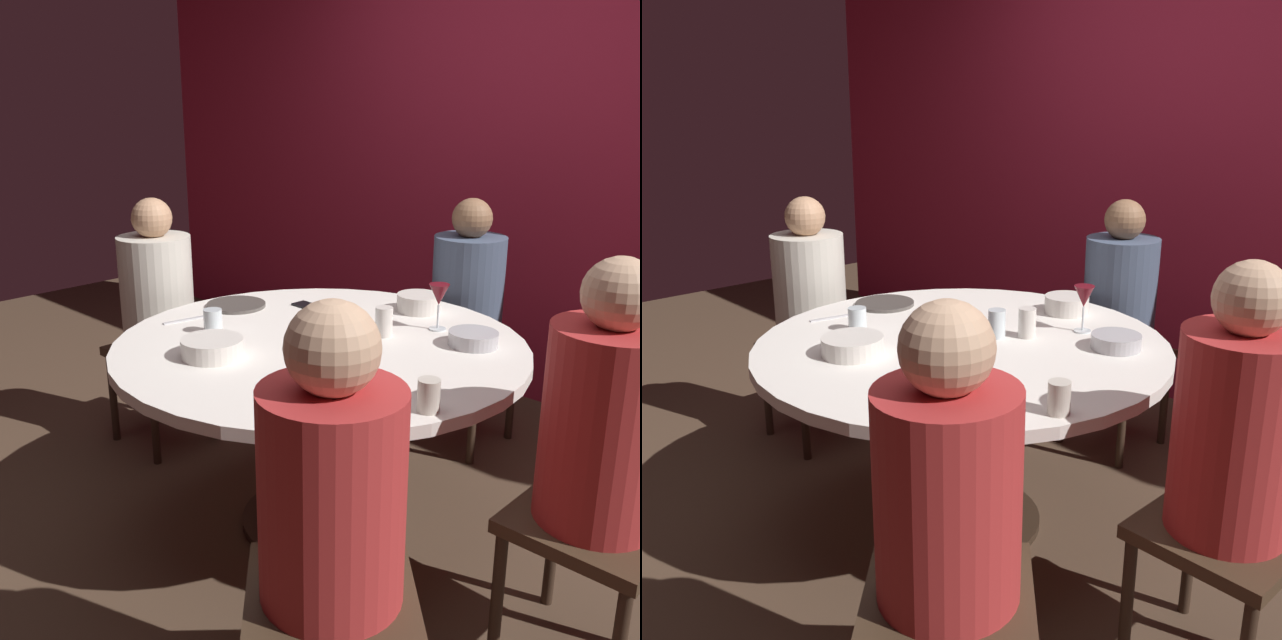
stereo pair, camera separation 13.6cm
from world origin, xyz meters
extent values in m
plane|color=#4C3828|center=(0.00, 0.00, 0.00)|extent=(8.00, 8.00, 0.00)
cube|color=maroon|center=(0.00, 1.69, 1.30)|extent=(6.00, 0.10, 2.60)
cylinder|color=white|center=(0.00, 0.00, 0.72)|extent=(1.47, 1.47, 0.04)
cylinder|color=#332319|center=(0.00, 0.00, 0.35)|extent=(0.14, 0.14, 0.70)
cylinder|color=#2D2116|center=(0.00, 0.00, 0.01)|extent=(0.60, 0.60, 0.03)
cube|color=#3F2D1E|center=(-1.02, 0.00, 0.45)|extent=(0.40, 0.40, 0.04)
cylinder|color=beige|center=(-1.02, 0.00, 0.73)|extent=(0.32, 0.32, 0.51)
sphere|color=tan|center=(-1.02, 0.00, 1.07)|extent=(0.18, 0.18, 0.18)
cylinder|color=#332319|center=(-1.19, -0.17, 0.21)|extent=(0.04, 0.04, 0.43)
cylinder|color=#332319|center=(-0.85, -0.17, 0.21)|extent=(0.04, 0.04, 0.43)
cylinder|color=#332319|center=(-1.19, 0.17, 0.21)|extent=(0.04, 0.04, 0.43)
cylinder|color=#332319|center=(-0.85, 0.17, 0.21)|extent=(0.04, 0.04, 0.43)
cube|color=#3F2D1E|center=(0.00, 0.97, 0.45)|extent=(0.40, 0.40, 0.04)
cylinder|color=#475670|center=(0.00, 0.97, 0.73)|extent=(0.32, 0.32, 0.51)
sphere|color=#8C6647|center=(0.00, 0.97, 1.06)|extent=(0.18, 0.18, 0.18)
cylinder|color=#332319|center=(-0.17, 1.14, 0.21)|extent=(0.04, 0.04, 0.43)
cylinder|color=#332319|center=(-0.17, 0.80, 0.21)|extent=(0.04, 0.04, 0.43)
cylinder|color=#332319|center=(0.17, 1.14, 0.21)|extent=(0.04, 0.04, 0.43)
cylinder|color=#332319|center=(0.17, 0.80, 0.21)|extent=(0.04, 0.04, 0.43)
cube|color=#3F2D1E|center=(1.03, 0.00, 0.45)|extent=(0.40, 0.40, 0.04)
cylinder|color=#B22D2D|center=(1.03, 0.00, 0.74)|extent=(0.32, 0.32, 0.55)
sphere|color=tan|center=(1.03, 0.00, 1.11)|extent=(0.19, 0.19, 0.19)
cylinder|color=#332319|center=(0.86, 0.17, 0.21)|extent=(0.04, 0.04, 0.43)
cylinder|color=#332319|center=(0.86, -0.17, 0.21)|extent=(0.04, 0.04, 0.43)
cube|color=#3F2D1E|center=(0.72, -0.72, 0.45)|extent=(0.57, 0.57, 0.04)
cylinder|color=#B22D2D|center=(0.72, -0.72, 0.72)|extent=(0.47, 0.47, 0.51)
sphere|color=tan|center=(0.72, -0.72, 1.07)|extent=(0.21, 0.21, 0.21)
cylinder|color=#332319|center=(0.72, -0.48, 0.21)|extent=(0.04, 0.04, 0.43)
cylinder|color=#332319|center=(0.48, -0.72, 0.21)|extent=(0.04, 0.04, 0.43)
cylinder|color=black|center=(0.01, 0.02, 0.77)|extent=(0.10, 0.10, 0.06)
sphere|color=#F9D159|center=(0.01, 0.02, 0.81)|extent=(0.02, 0.02, 0.02)
cylinder|color=silver|center=(0.23, 0.40, 0.74)|extent=(0.06, 0.06, 0.01)
cylinder|color=silver|center=(0.23, 0.40, 0.79)|extent=(0.01, 0.01, 0.09)
cone|color=maroon|center=(0.23, 0.40, 0.87)|extent=(0.08, 0.08, 0.08)
cylinder|color=#4C4742|center=(-0.56, 0.08, 0.74)|extent=(0.25, 0.25, 0.01)
cube|color=black|center=(-0.34, 0.28, 0.74)|extent=(0.14, 0.08, 0.01)
cylinder|color=#B7B7BC|center=(0.42, 0.34, 0.76)|extent=(0.17, 0.17, 0.05)
cylinder|color=silver|center=(-0.15, -0.36, 0.77)|extent=(0.21, 0.21, 0.06)
cylinder|color=silver|center=(0.03, 0.55, 0.77)|extent=(0.18, 0.18, 0.07)
cylinder|color=#4C4742|center=(0.24, -0.21, 0.79)|extent=(0.07, 0.07, 0.10)
cylinder|color=silver|center=(0.13, 0.21, 0.79)|extent=(0.06, 0.06, 0.11)
cylinder|color=beige|center=(0.63, -0.22, 0.78)|extent=(0.06, 0.06, 0.10)
cylinder|color=beige|center=(0.45, -0.36, 0.79)|extent=(0.07, 0.07, 0.10)
cylinder|color=silver|center=(-0.35, -0.20, 0.78)|extent=(0.07, 0.07, 0.09)
cylinder|color=silver|center=(0.05, 0.12, 0.79)|extent=(0.06, 0.06, 0.10)
cube|color=#B7B7BC|center=(-0.55, -0.19, 0.74)|extent=(0.05, 0.18, 0.01)
cube|color=#B7B7BC|center=(0.22, -0.36, 0.74)|extent=(0.05, 0.18, 0.01)
camera|label=1|loc=(1.66, -1.75, 1.57)|focal=40.09mm
camera|label=2|loc=(1.76, -1.65, 1.57)|focal=40.09mm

